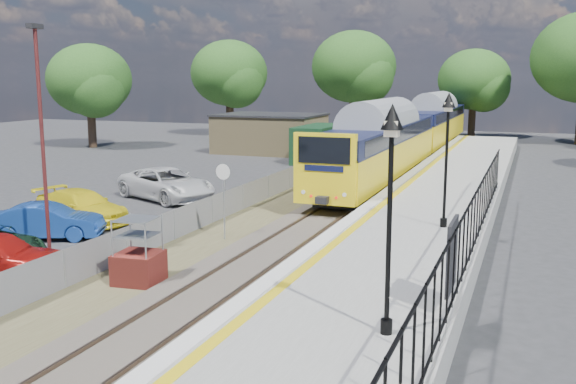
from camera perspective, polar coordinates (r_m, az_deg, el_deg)
The scene contains 17 objects.
ground at distance 18.95m, azimuth -5.27°, elevation -8.31°, with size 120.00×120.00×0.00m, color #2D2D30.
track_bed at distance 27.76m, azimuth 2.70°, elevation -2.14°, with size 5.90×80.00×0.29m.
platform at distance 25.01m, azimuth 11.70°, elevation -2.87°, with size 5.00×70.00×0.90m, color gray.
platform_edge at distance 25.31m, azimuth 7.13°, elevation -1.53°, with size 0.90×70.00×0.01m.
victorian_lamp_south at distance 12.46m, azimuth 9.13°, elevation 2.27°, with size 0.44×0.44×4.60m.
victorian_lamp_north at distance 22.32m, azimuth 14.00°, elevation 5.50°, with size 0.44×0.44×4.60m.
palisade_fence at distance 18.84m, azimuth 16.01°, elevation -2.97°, with size 0.12×26.00×2.00m.
wire_fence at distance 31.10m, azimuth -2.47°, elevation 0.14°, with size 0.06×52.00×1.20m.
outbuilding at distance 51.14m, azimuth -0.80°, elevation 5.10°, with size 10.80×10.10×3.12m.
tree_line at distance 58.47m, azimuth 14.75°, elevation 10.39°, with size 56.80×43.80×11.88m.
train at distance 46.37m, azimuth 11.03°, elevation 5.42°, with size 2.82×40.83×3.51m.
brick_plinth at distance 19.23m, azimuth -13.16°, elevation -5.26°, with size 1.36×1.36×2.01m.
speed_sign at distance 23.65m, azimuth -5.75°, elevation 0.31°, with size 0.58×0.11×2.89m.
carpark_lamp at distance 21.60m, azimuth -21.04°, elevation 4.99°, with size 0.25×0.50×7.60m.
car_blue at distance 25.71m, azimuth -20.62°, elevation -2.45°, with size 1.43×4.10×1.35m, color navy.
car_yellow at distance 28.10m, azimuth -17.87°, elevation -1.25°, with size 1.90×4.68×1.36m, color yellow.
car_white at distance 32.40m, azimuth -10.73°, elevation 0.70°, with size 2.59×5.63×1.56m, color silver.
Camera 1 is at (8.03, -16.09, 5.96)m, focal length 40.00 mm.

